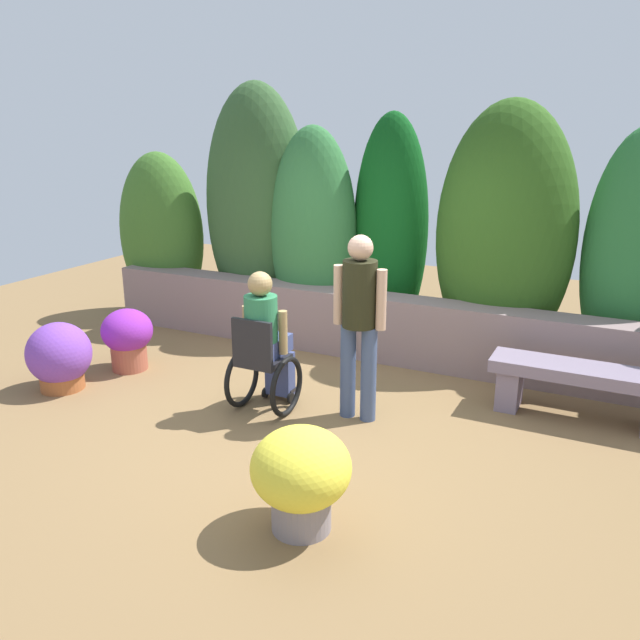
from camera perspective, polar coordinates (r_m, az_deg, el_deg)
The scene contains 9 objects.
ground_plane at distance 5.96m, azimuth -1.13°, elevation -8.64°, with size 13.61×13.61×0.00m, color olive.
stone_retaining_wall at distance 7.33m, azimuth 5.21°, elevation -0.60°, with size 7.14×0.38×0.74m, color gray.
hedge_backdrop at distance 7.67m, azimuth 5.40°, elevation 7.71°, with size 7.97×1.14×3.07m.
stone_bench at distance 6.27m, azimuth 22.01°, elevation -5.21°, with size 1.59×0.43×0.51m.
person_in_wheelchair at distance 5.94m, azimuth -4.87°, elevation -2.31°, with size 0.53×0.66×1.33m.
person_standing_companion at distance 5.65m, azimuth 3.47°, elevation 0.38°, with size 0.49×0.30×1.68m.
flower_pot_purple_near at distance 4.31m, azimuth -1.69°, elevation -13.48°, with size 0.66×0.66×0.71m.
flower_pot_terracotta_by_wall at distance 7.27m, azimuth -16.57°, elevation -1.41°, with size 0.55×0.55×0.67m.
flower_pot_red_accent at distance 6.97m, azimuth -21.94°, elevation -3.08°, with size 0.63×0.63×0.69m.
Camera 1 is at (2.48, -4.77, 2.59)m, focal length 36.38 mm.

